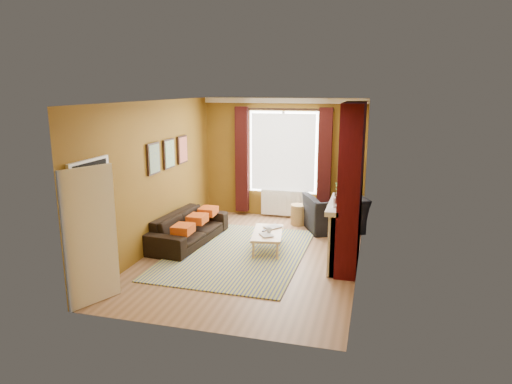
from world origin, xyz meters
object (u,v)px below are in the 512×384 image
Objects in this scene: wicker_stool at (299,215)px; floor_lamp at (349,171)px; sofa at (189,228)px; armchair at (335,214)px; coffee_table at (268,234)px.

floor_lamp is at bearing 6.35° from wicker_stool.
sofa is 3.66m from floor_lamp.
armchair is 0.98m from floor_lamp.
coffee_table is 0.73× the size of floor_lamp.
floor_lamp reaches higher than wicker_stool.
armchair is at bearing -18.30° from wicker_stool.
armchair is (2.74, 1.51, 0.09)m from sofa.
floor_lamp is at bearing -51.72° from sofa.
sofa reaches higher than wicker_stool.
floor_lamp reaches higher than coffee_table.
armchair reaches higher than coffee_table.
floor_lamp is at bearing -145.20° from armchair.
sofa is 4.39× the size of wicker_stool.
sofa is 3.13m from armchair.
armchair is 1.90m from coffee_table.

